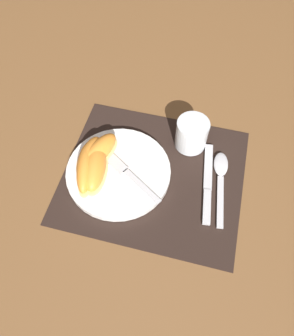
% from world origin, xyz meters
% --- Properties ---
extents(ground_plane, '(3.00, 3.00, 0.00)m').
position_xyz_m(ground_plane, '(0.00, 0.00, 0.00)').
color(ground_plane, brown).
extents(placemat, '(0.41, 0.36, 0.00)m').
position_xyz_m(placemat, '(0.00, 0.00, 0.00)').
color(placemat, black).
rests_on(placemat, ground_plane).
extents(plate, '(0.24, 0.24, 0.02)m').
position_xyz_m(plate, '(-0.08, -0.02, 0.01)').
color(plate, white).
rests_on(plate, placemat).
extents(juice_glass, '(0.08, 0.08, 0.08)m').
position_xyz_m(juice_glass, '(0.07, 0.11, 0.04)').
color(juice_glass, silver).
rests_on(juice_glass, placemat).
extents(knife, '(0.04, 0.21, 0.01)m').
position_xyz_m(knife, '(0.13, 0.01, 0.01)').
color(knife, silver).
rests_on(knife, placemat).
extents(spoon, '(0.05, 0.19, 0.01)m').
position_xyz_m(spoon, '(0.15, 0.04, 0.01)').
color(spoon, silver).
rests_on(spoon, placemat).
extents(fork, '(0.16, 0.11, 0.00)m').
position_xyz_m(fork, '(-0.06, -0.02, 0.02)').
color(fork, silver).
rests_on(fork, plate).
extents(citrus_wedge_0, '(0.09, 0.14, 0.05)m').
position_xyz_m(citrus_wedge_0, '(-0.13, 0.01, 0.04)').
color(citrus_wedge_0, '#F4DB84').
rests_on(citrus_wedge_0, plate).
extents(citrus_wedge_1, '(0.05, 0.12, 0.04)m').
position_xyz_m(citrus_wedge_1, '(-0.15, -0.01, 0.04)').
color(citrus_wedge_1, '#F4DB84').
rests_on(citrus_wedge_1, plate).
extents(citrus_wedge_2, '(0.08, 0.14, 0.05)m').
position_xyz_m(citrus_wedge_2, '(-0.13, -0.03, 0.04)').
color(citrus_wedge_2, '#F4DB84').
rests_on(citrus_wedge_2, plate).
extents(citrus_wedge_3, '(0.07, 0.14, 0.05)m').
position_xyz_m(citrus_wedge_3, '(-0.15, -0.04, 0.04)').
color(citrus_wedge_3, '#F4DB84').
rests_on(citrus_wedge_3, plate).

